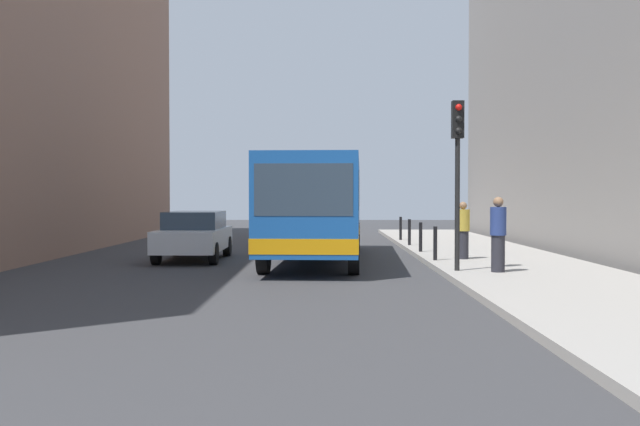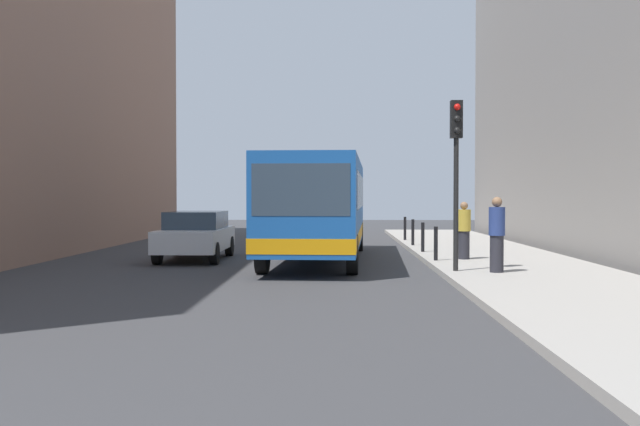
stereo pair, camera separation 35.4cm
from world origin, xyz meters
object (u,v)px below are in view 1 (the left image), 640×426
object	(u,v)px
bus	(318,204)
pedestrian_near_signal	(498,234)
traffic_light	(458,153)
bollard_farthest	(401,228)
pedestrian_mid_sidewalk	(463,230)
car_beside_bus	(194,234)
bollard_mid	(421,237)
bollard_near	(435,243)
bollard_far	(409,232)

from	to	relation	value
bus	pedestrian_near_signal	xyz separation A→B (m)	(4.33, -4.83, -0.68)
traffic_light	bollard_farthest	distance (m)	12.50
pedestrian_near_signal	pedestrian_mid_sidewalk	distance (m)	3.59
traffic_light	pedestrian_near_signal	distance (m)	2.18
car_beside_bus	traffic_light	distance (m)	8.82
traffic_light	pedestrian_mid_sidewalk	distance (m)	3.94
bollard_farthest	car_beside_bus	bearing A→B (deg)	-132.69
traffic_light	bollard_farthest	world-z (taller)	traffic_light
bollard_mid	bollard_farthest	world-z (taller)	same
bollard_near	pedestrian_mid_sidewalk	distance (m)	1.02
bollard_near	pedestrian_mid_sidewalk	world-z (taller)	pedestrian_mid_sidewalk
bollard_far	bus	bearing A→B (deg)	-125.80
bollard_near	bollard_farthest	bearing A→B (deg)	90.00
bus	bollard_mid	xyz separation A→B (m)	(3.32, 1.46, -1.10)
bollard_near	pedestrian_mid_sidewalk	bearing A→B (deg)	26.52
bollard_farthest	pedestrian_near_signal	world-z (taller)	pedestrian_near_signal
bus	bollard_mid	world-z (taller)	bus
bollard_mid	bollard_far	distance (m)	3.14
bollard_far	pedestrian_mid_sidewalk	xyz separation A→B (m)	(0.86, -5.85, 0.34)
bollard_far	bollard_near	bearing A→B (deg)	-90.00
pedestrian_mid_sidewalk	traffic_light	bearing A→B (deg)	11.74
traffic_light	bollard_mid	world-z (taller)	traffic_light
bollard_farthest	pedestrian_mid_sidewalk	bearing A→B (deg)	-84.54
bollard_farthest	bollard_mid	bearing A→B (deg)	-90.00
bus	bollard_mid	bearing A→B (deg)	-153.43
bus	bollard_near	xyz separation A→B (m)	(3.32, -1.68, -1.10)
bus	bollard_farthest	xyz separation A→B (m)	(3.32, 7.74, -1.10)
car_beside_bus	bollard_mid	bearing A→B (deg)	-169.10
bus	pedestrian_mid_sidewalk	distance (m)	4.43
bollard_mid	pedestrian_mid_sidewalk	bearing A→B (deg)	-72.42
bollard_near	pedestrian_mid_sidewalk	xyz separation A→B (m)	(0.86, 0.43, 0.34)
bus	bollard_near	distance (m)	3.88
bollard_near	pedestrian_near_signal	world-z (taller)	pedestrian_near_signal
bollard_mid	pedestrian_mid_sidewalk	xyz separation A→B (m)	(0.86, -2.71, 0.34)
bus	traffic_light	xyz separation A→B (m)	(3.42, -4.53, 1.28)
bollard_near	bollard_far	xyz separation A→B (m)	(0.00, 6.28, 0.00)
car_beside_bus	bollard_farthest	bearing A→B (deg)	-133.08
traffic_light	pedestrian_near_signal	size ratio (longest dim) A/B	2.29
car_beside_bus	bollard_mid	distance (m)	7.24
bollard_near	pedestrian_near_signal	bearing A→B (deg)	-72.15
pedestrian_near_signal	car_beside_bus	bearing A→B (deg)	-23.16
bollard_farthest	pedestrian_near_signal	xyz separation A→B (m)	(1.02, -12.57, 0.42)
traffic_light	bollard_far	bearing A→B (deg)	90.63
bus	bollard_far	world-z (taller)	bus
car_beside_bus	bollard_far	distance (m)	8.44
bollard_near	bollard_mid	bearing A→B (deg)	90.00
bus	pedestrian_near_signal	bearing A→B (deg)	134.69
bus	car_beside_bus	distance (m)	3.90
car_beside_bus	bollard_farthest	size ratio (longest dim) A/B	4.64
pedestrian_near_signal	pedestrian_mid_sidewalk	bearing A→B (deg)	-79.66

